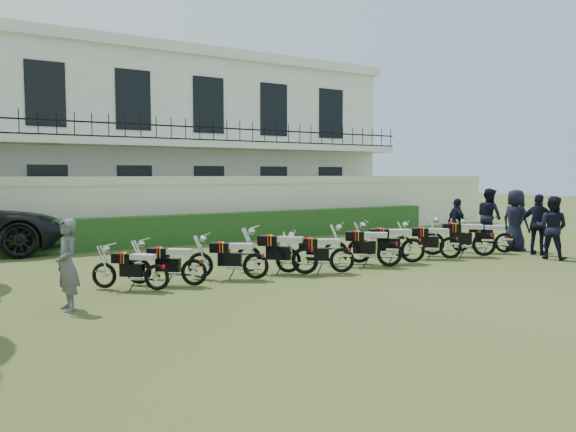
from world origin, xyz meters
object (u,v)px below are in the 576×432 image
motorcycle_3 (305,254)px  motorcycle_5 (390,248)px  motorcycle_6 (413,244)px  officer_2 (539,225)px  motorcycle_8 (484,239)px  officer_4 (489,216)px  officer_5 (457,223)px  motorcycle_0 (157,271)px  inspector (67,265)px  motorcycle_4 (342,254)px  officer_1 (552,228)px  officer_3 (515,220)px  motorcycle_7 (451,242)px  motorcycle_9 (505,238)px  motorcycle_2 (256,260)px  motorcycle_1 (194,266)px

motorcycle_3 → motorcycle_5: 2.45m
motorcycle_6 → officer_2: bearing=-68.5°
motorcycle_8 → officer_4: 3.33m
officer_5 → motorcycle_0: bearing=114.6°
motorcycle_0 → inspector: 2.00m
motorcycle_4 → inspector: inspector is taller
motorcycle_4 → motorcycle_6: 2.50m
officer_2 → officer_5: (-0.55, 2.58, -0.10)m
officer_1 → officer_2: size_ratio=0.98×
motorcycle_8 → officer_3: size_ratio=0.89×
motorcycle_7 → officer_4: (3.83, 1.77, 0.46)m
inspector → officer_2: (13.06, -0.21, 0.09)m
motorcycle_9 → officer_5: 1.90m
motorcycle_7 → officer_4: 4.25m
motorcycle_5 → officer_3: officer_3 is taller
motorcycle_0 → motorcycle_5: (5.99, -0.29, 0.08)m
officer_1 → officer_2: officer_2 is taller
motorcycle_5 → motorcycle_6: motorcycle_6 is taller
motorcycle_9 → officer_3: bearing=-26.1°
motorcycle_5 → officer_4: (6.19, 1.88, 0.44)m
motorcycle_3 → officer_4: bearing=-32.6°
officer_4 → officer_1: bearing=169.2°
motorcycle_2 → motorcycle_5: (3.71, -0.29, 0.04)m
motorcycle_4 → motorcycle_9: size_ratio=1.18×
inspector → officer_1: bearing=79.5°
motorcycle_3 → motorcycle_0: bearing=135.2°
motorcycle_8 → motorcycle_9: size_ratio=1.20×
officer_4 → officer_3: bearing=167.4°
motorcycle_3 → motorcycle_6: bearing=-45.2°
motorcycle_6 → motorcycle_8: size_ratio=1.07×
officer_2 → officer_3: officer_3 is taller
motorcycle_2 → officer_2: size_ratio=0.85×
officer_3 → officer_4: size_ratio=1.00×
motorcycle_4 → officer_3: 7.07m
motorcycle_4 → motorcycle_9: bearing=-57.9°
motorcycle_9 → officer_2: bearing=-94.2°
motorcycle_0 → motorcycle_1: (0.83, 0.05, 0.03)m
officer_3 → officer_4: officer_3 is taller
motorcycle_0 → motorcycle_2: bearing=-47.5°
motorcycle_6 → officer_5: bearing=-32.6°
motorcycle_0 → officer_1: (10.83, -1.59, 0.46)m
motorcycle_5 → inspector: bearing=136.2°
motorcycle_8 → officer_4: bearing=-14.0°
motorcycle_8 → motorcycle_9: (1.11, 0.14, -0.06)m
motorcycle_0 → motorcycle_1: 0.83m
motorcycle_4 → officer_4: size_ratio=0.87×
inspector → officer_1: (12.67, -0.88, 0.08)m
motorcycle_1 → motorcycle_6: bearing=-51.7°
motorcycle_9 → officer_4: (1.55, 1.82, 0.48)m
motorcycle_9 → officer_1: officer_1 is taller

